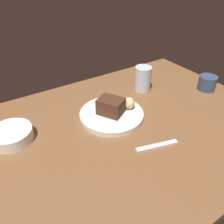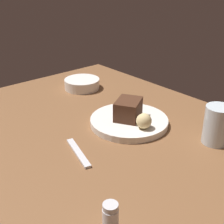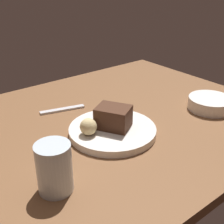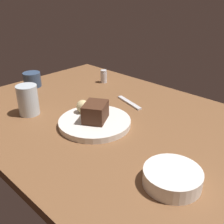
{
  "view_description": "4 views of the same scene",
  "coord_description": "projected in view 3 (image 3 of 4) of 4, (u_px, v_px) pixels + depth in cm",
  "views": [
    {
      "loc": [
        -39.76,
        -53.04,
        55.31
      ],
      "look_at": [
        -3.47,
        2.99,
        8.96
      ],
      "focal_mm": 36.0,
      "sensor_mm": 36.0,
      "label": 1
    },
    {
      "loc": [
        62.11,
        -54.17,
        49.34
      ],
      "look_at": [
        -4.09,
        3.1,
        7.53
      ],
      "focal_mm": 49.07,
      "sensor_mm": 36.0,
      "label": 2
    },
    {
      "loc": [
        46.02,
        66.18,
        46.93
      ],
      "look_at": [
        -3.56,
        3.78,
        7.73
      ],
      "focal_mm": 48.07,
      "sensor_mm": 36.0,
      "label": 3
    },
    {
      "loc": [
        -62.22,
        62.32,
        47.93
      ],
      "look_at": [
        -2.12,
        0.25,
        5.99
      ],
      "focal_mm": 42.84,
      "sensor_mm": 36.0,
      "label": 4
    }
  ],
  "objects": [
    {
      "name": "bread_roll",
      "position": [
        88.0,
        127.0,
        0.81
      ],
      "size": [
        4.7,
        4.7,
        4.7
      ],
      "primitive_type": "sphere",
      "color": "#DBC184",
      "rests_on": "dessert_plate"
    },
    {
      "name": "water_glass",
      "position": [
        54.0,
        168.0,
        0.63
      ],
      "size": [
        7.65,
        7.65,
        11.29
      ],
      "primitive_type": "cylinder",
      "color": "silver",
      "rests_on": "dining_table"
    },
    {
      "name": "dessert_spoon",
      "position": [
        62.0,
        110.0,
        1.0
      ],
      "size": [
        14.93,
        5.75,
        0.7
      ],
      "primitive_type": "cube",
      "rotation": [
        0.0,
        0.0,
        2.87
      ],
      "color": "silver",
      "rests_on": "dining_table"
    },
    {
      "name": "side_bowl",
      "position": [
        210.0,
        103.0,
        1.01
      ],
      "size": [
        14.5,
        14.5,
        4.1
      ],
      "primitive_type": "cylinder",
      "color": "white",
      "rests_on": "dining_table"
    },
    {
      "name": "dessert_plate",
      "position": [
        112.0,
        131.0,
        0.86
      ],
      "size": [
        25.1,
        25.1,
        2.08
      ],
      "primitive_type": "cylinder",
      "color": "white",
      "rests_on": "dining_table"
    },
    {
      "name": "dining_table",
      "position": [
        95.0,
        129.0,
        0.92
      ],
      "size": [
        120.0,
        84.0,
        3.0
      ],
      "primitive_type": "cube",
      "color": "brown",
      "rests_on": "ground"
    },
    {
      "name": "chocolate_cake_slice",
      "position": [
        113.0,
        117.0,
        0.85
      ],
      "size": [
        10.94,
        11.69,
        6.24
      ],
      "primitive_type": "cube",
      "rotation": [
        0.0,
        0.0,
        5.24
      ],
      "color": "#472819",
      "rests_on": "dessert_plate"
    }
  ]
}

